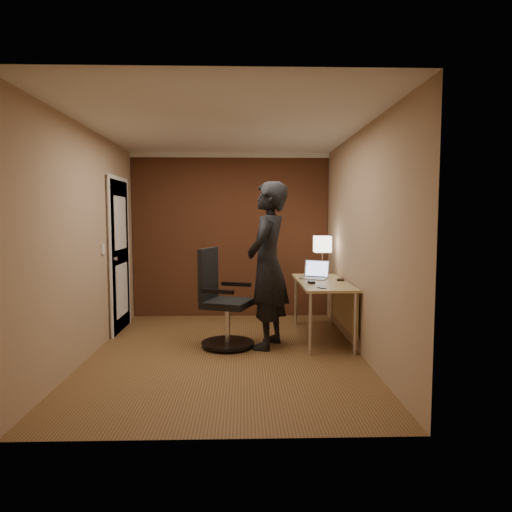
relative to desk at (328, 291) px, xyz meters
name	(u,v)px	position (x,y,z in m)	size (l,w,h in m)	color
room	(211,228)	(-1.53, 0.95, 0.77)	(4.00, 4.00, 4.00)	brown
desk	(328,291)	(0.00, 0.00, 0.00)	(0.60, 1.50, 0.73)	tan
desk_lamp	(322,245)	(0.03, 0.63, 0.55)	(0.22, 0.22, 0.54)	silver
laptop	(315,274)	(-0.12, 0.25, 0.19)	(0.41, 0.38, 0.23)	silver
mouse	(311,282)	(-0.24, -0.21, 0.14)	(0.06, 0.10, 0.03)	black
phone	(322,288)	(-0.18, -0.56, 0.13)	(0.06, 0.12, 0.01)	black
wallet	(340,280)	(0.16, 0.03, 0.14)	(0.09, 0.11, 0.02)	black
office_chair	(222,304)	(-1.31, -0.33, -0.10)	(0.66, 0.72, 1.14)	black
person	(268,265)	(-0.78, -0.35, 0.37)	(0.71, 0.46, 1.94)	black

